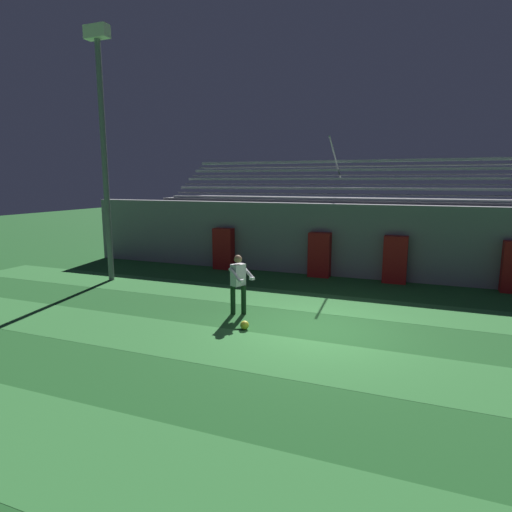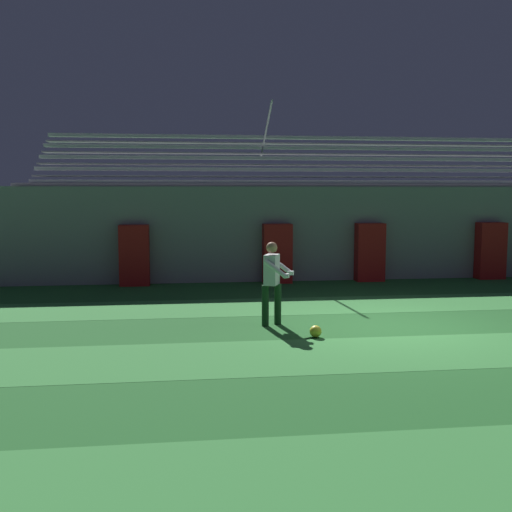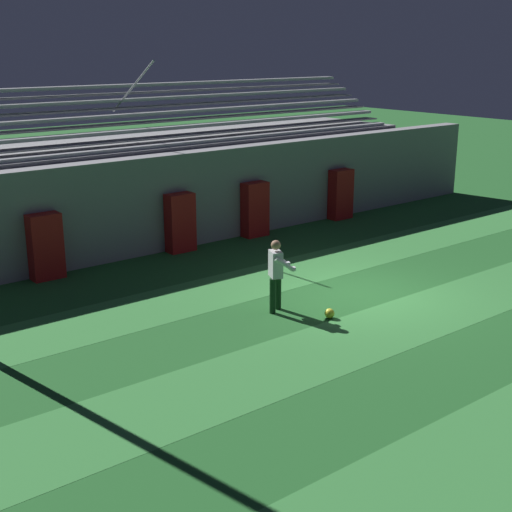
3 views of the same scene
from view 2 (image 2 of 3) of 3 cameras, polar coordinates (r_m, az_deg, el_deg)
The scene contains 11 objects.
ground_plane at distance 12.19m, azimuth 13.07°, elevation -6.60°, with size 80.00×80.00×0.00m, color #236028.
turf_stripe_mid at distance 10.57m, azimuth 16.48°, elevation -8.67°, with size 28.00×2.10×0.01m, color #38843D.
turf_stripe_far at distance 14.41m, azimuth 9.78°, elevation -4.54°, with size 28.00×2.10×0.01m, color #38843D.
back_wall at distance 18.17m, azimuth 6.11°, elevation 2.17°, with size 24.00×0.60×2.80m, color gray.
padding_pillar_gate_left at distance 17.41m, azimuth 2.04°, elevation 0.24°, with size 0.83×0.44×1.72m, color maroon.
padding_pillar_gate_right at distance 18.06m, azimuth 10.78°, elevation 0.35°, with size 0.83×0.44×1.72m, color maroon.
padding_pillar_far_left at distance 17.24m, azimuth -11.51°, elevation 0.06°, with size 0.83×0.44×1.72m, color maroon.
padding_pillar_far_right at distance 19.56m, azimuth 21.43°, elevation 0.48°, with size 0.83×0.44×1.72m, color maroon.
bleacher_stand at distance 20.45m, azimuth 4.61°, elevation 2.93°, with size 18.00×4.05×5.43m.
goalkeeper at distance 11.87m, azimuth 1.58°, elevation -2.10°, with size 0.69×0.71×1.67m.
soccer_ball at distance 11.10m, azimuth 5.70°, elevation -7.16°, with size 0.22×0.22×0.22m, color yellow.
Camera 2 is at (-4.15, -11.14, 2.67)m, focal length 42.00 mm.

